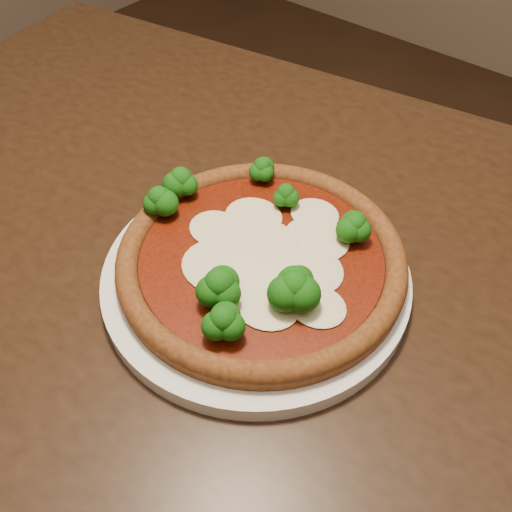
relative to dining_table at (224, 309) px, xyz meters
The scene contains 4 objects.
floor 0.65m from the dining_table, 26.62° to the left, with size 4.00×4.00×0.00m, color black.
dining_table is the anchor object (origin of this frame).
plate 0.12m from the dining_table, ahead, with size 0.32×0.32×0.02m, color silver.
pizza 0.14m from the dining_table, ahead, with size 0.30×0.30×0.06m.
Camera 1 is at (0.29, -0.31, 1.21)m, focal length 40.00 mm.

